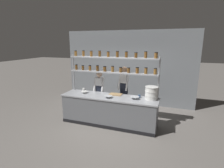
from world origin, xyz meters
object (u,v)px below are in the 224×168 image
(chef_left, at_px, (99,91))
(serving_cup_by_board, at_px, (84,90))
(chef_center, at_px, (124,88))
(serving_cup_front, at_px, (139,96))
(spice_shelf_unit, at_px, (113,66))
(prep_bowl_near_left, at_px, (108,97))
(prep_bowl_center_front, at_px, (84,92))
(cutting_board, at_px, (116,94))
(container_stack, at_px, (152,93))
(prep_bowl_center_back, at_px, (135,98))

(chef_left, relative_size, serving_cup_by_board, 15.95)
(chef_center, bearing_deg, serving_cup_front, -29.08)
(spice_shelf_unit, relative_size, prep_bowl_near_left, 12.15)
(prep_bowl_center_front, bearing_deg, chef_center, 28.26)
(spice_shelf_unit, height_order, cutting_board, spice_shelf_unit)
(serving_cup_front, bearing_deg, spice_shelf_unit, 172.05)
(chef_left, height_order, container_stack, chef_left)
(chef_left, relative_size, prep_bowl_near_left, 6.57)
(container_stack, relative_size, prep_bowl_center_front, 1.73)
(prep_bowl_center_back, bearing_deg, container_stack, 16.76)
(prep_bowl_center_back, bearing_deg, cutting_board, 161.95)
(chef_center, height_order, prep_bowl_center_front, chef_center)
(spice_shelf_unit, relative_size, container_stack, 7.58)
(spice_shelf_unit, xyz_separation_m, chef_left, (-0.60, 0.24, -0.92))
(spice_shelf_unit, distance_m, container_stack, 1.45)
(cutting_board, height_order, prep_bowl_center_front, prep_bowl_center_front)
(chef_left, xyz_separation_m, prep_bowl_center_front, (-0.32, -0.52, 0.05))
(prep_bowl_near_left, distance_m, serving_cup_front, 0.95)
(chef_left, height_order, chef_center, chef_center)
(prep_bowl_center_front, relative_size, prep_bowl_center_back, 0.83)
(container_stack, distance_m, cutting_board, 1.16)
(chef_center, xyz_separation_m, serving_cup_by_board, (-1.32, -0.41, -0.06))
(serving_cup_by_board, bearing_deg, prep_bowl_center_back, -8.12)
(prep_bowl_near_left, bearing_deg, chef_center, 73.04)
(container_stack, relative_size, prep_bowl_near_left, 1.60)
(spice_shelf_unit, relative_size, serving_cup_front, 36.25)
(spice_shelf_unit, height_order, serving_cup_by_board, spice_shelf_unit)
(prep_bowl_center_front, relative_size, serving_cup_front, 2.77)
(cutting_board, relative_size, prep_bowl_center_front, 1.79)
(chef_center, bearing_deg, container_stack, -19.65)
(spice_shelf_unit, height_order, chef_left, spice_shelf_unit)
(chef_left, bearing_deg, prep_bowl_center_back, -24.10)
(spice_shelf_unit, relative_size, prep_bowl_center_back, 10.92)
(container_stack, bearing_deg, spice_shelf_unit, 172.10)
(serving_cup_front, bearing_deg, serving_cup_by_board, 177.85)
(cutting_board, bearing_deg, chef_left, 154.55)
(chef_left, distance_m, container_stack, 1.91)
(chef_center, xyz_separation_m, container_stack, (0.99, -0.53, 0.08))
(spice_shelf_unit, relative_size, serving_cup_by_board, 29.48)
(prep_bowl_center_front, height_order, serving_cup_by_board, serving_cup_by_board)
(container_stack, distance_m, prep_bowl_center_back, 0.51)
(chef_left, bearing_deg, chef_center, 5.33)
(prep_bowl_center_front, height_order, prep_bowl_center_back, prep_bowl_center_back)
(spice_shelf_unit, bearing_deg, prep_bowl_center_front, -163.13)
(container_stack, distance_m, serving_cup_front, 0.40)
(chef_left, distance_m, prep_bowl_near_left, 0.95)
(container_stack, height_order, serving_cup_by_board, container_stack)
(prep_bowl_center_front, bearing_deg, prep_bowl_center_back, -1.30)
(serving_cup_front, bearing_deg, prep_bowl_near_left, -157.71)
(container_stack, height_order, prep_bowl_center_front, container_stack)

